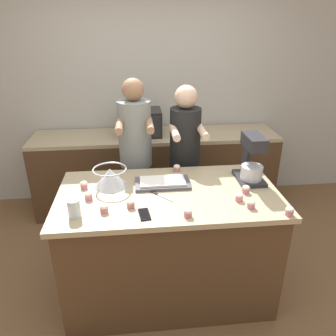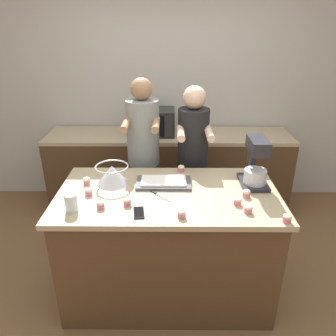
{
  "view_description": "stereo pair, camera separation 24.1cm",
  "coord_description": "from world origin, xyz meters",
  "px_view_note": "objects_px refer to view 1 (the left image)",
  "views": [
    {
      "loc": [
        -0.23,
        -2.14,
        2.13
      ],
      "look_at": [
        0.0,
        0.04,
        1.13
      ],
      "focal_mm": 35.0,
      "sensor_mm": 36.0,
      "label": 1
    },
    {
      "loc": [
        0.02,
        -2.15,
        2.13
      ],
      "look_at": [
        0.0,
        0.04,
        1.13
      ],
      "focal_mm": 35.0,
      "sensor_mm": 36.0,
      "label": 2
    }
  ],
  "objects_px": {
    "microwave_oven": "(141,123)",
    "cupcake_5": "(239,197)",
    "drinking_glass": "(74,208)",
    "cupcake_3": "(177,168)",
    "cupcake_4": "(84,185)",
    "cupcake_0": "(246,189)",
    "cupcake_1": "(104,208)",
    "cupcake_7": "(251,204)",
    "cupcake_9": "(188,213)",
    "cupcake_6": "(290,211)",
    "baking_tray": "(162,183)",
    "person_right": "(185,164)",
    "stand_mixer": "(251,161)",
    "knife": "(159,195)",
    "cupcake_2": "(88,196)",
    "mixing_bowl": "(110,177)",
    "cupcake_8": "(131,204)",
    "cell_phone": "(144,214)",
    "person_left": "(136,163)"
  },
  "relations": [
    {
      "from": "microwave_oven",
      "to": "cupcake_5",
      "type": "height_order",
      "value": "microwave_oven"
    },
    {
      "from": "drinking_glass",
      "to": "cupcake_3",
      "type": "bearing_deg",
      "value": 39.75
    },
    {
      "from": "cupcake_3",
      "to": "cupcake_4",
      "type": "relative_size",
      "value": 1.0
    },
    {
      "from": "cupcake_0",
      "to": "cupcake_4",
      "type": "xyz_separation_m",
      "value": [
        -1.21,
        0.2,
        0.0
      ]
    },
    {
      "from": "drinking_glass",
      "to": "cupcake_1",
      "type": "relative_size",
      "value": 2.06
    },
    {
      "from": "cupcake_1",
      "to": "cupcake_5",
      "type": "height_order",
      "value": "same"
    },
    {
      "from": "cupcake_7",
      "to": "cupcake_9",
      "type": "bearing_deg",
      "value": -171.88
    },
    {
      "from": "cupcake_6",
      "to": "cupcake_0",
      "type": "bearing_deg",
      "value": 120.16
    },
    {
      "from": "baking_tray",
      "to": "cupcake_4",
      "type": "distance_m",
      "value": 0.6
    },
    {
      "from": "person_right",
      "to": "cupcake_5",
      "type": "xyz_separation_m",
      "value": [
        0.26,
        -0.87,
        0.11
      ]
    },
    {
      "from": "microwave_oven",
      "to": "cupcake_9",
      "type": "bearing_deg",
      "value": -81.91
    },
    {
      "from": "stand_mixer",
      "to": "cupcake_6",
      "type": "distance_m",
      "value": 0.55
    },
    {
      "from": "cupcake_4",
      "to": "cupcake_1",
      "type": "bearing_deg",
      "value": -63.7
    },
    {
      "from": "cupcake_3",
      "to": "knife",
      "type": "bearing_deg",
      "value": -113.84
    },
    {
      "from": "cupcake_1",
      "to": "cupcake_2",
      "type": "bearing_deg",
      "value": 123.75
    },
    {
      "from": "stand_mixer",
      "to": "drinking_glass",
      "type": "bearing_deg",
      "value": -163.09
    },
    {
      "from": "cupcake_0",
      "to": "cupcake_9",
      "type": "distance_m",
      "value": 0.55
    },
    {
      "from": "stand_mixer",
      "to": "cupcake_3",
      "type": "relative_size",
      "value": 6.4
    },
    {
      "from": "knife",
      "to": "cupcake_7",
      "type": "height_order",
      "value": "cupcake_7"
    },
    {
      "from": "cupcake_3",
      "to": "cupcake_9",
      "type": "relative_size",
      "value": 1.0
    },
    {
      "from": "cupcake_4",
      "to": "cupcake_9",
      "type": "distance_m",
      "value": 0.87
    },
    {
      "from": "cupcake_1",
      "to": "cupcake_9",
      "type": "height_order",
      "value": "same"
    },
    {
      "from": "cupcake_1",
      "to": "person_right",
      "type": "bearing_deg",
      "value": 53.4
    },
    {
      "from": "cupcake_1",
      "to": "cupcake_6",
      "type": "relative_size",
      "value": 1.0
    },
    {
      "from": "cupcake_2",
      "to": "cupcake_6",
      "type": "height_order",
      "value": "same"
    },
    {
      "from": "cupcake_1",
      "to": "microwave_oven",
      "type": "bearing_deg",
      "value": 79.83
    },
    {
      "from": "cupcake_0",
      "to": "cupcake_2",
      "type": "bearing_deg",
      "value": 179.03
    },
    {
      "from": "cupcake_6",
      "to": "cupcake_2",
      "type": "bearing_deg",
      "value": 165.56
    },
    {
      "from": "baking_tray",
      "to": "cupcake_6",
      "type": "height_order",
      "value": "cupcake_6"
    },
    {
      "from": "knife",
      "to": "stand_mixer",
      "type": "bearing_deg",
      "value": 13.81
    },
    {
      "from": "microwave_oven",
      "to": "drinking_glass",
      "type": "xyz_separation_m",
      "value": [
        -0.49,
        -1.69,
        -0.06
      ]
    },
    {
      "from": "cupcake_9",
      "to": "mixing_bowl",
      "type": "bearing_deg",
      "value": 137.41
    },
    {
      "from": "microwave_oven",
      "to": "knife",
      "type": "bearing_deg",
      "value": -86.58
    },
    {
      "from": "mixing_bowl",
      "to": "microwave_oven",
      "type": "xyz_separation_m",
      "value": [
        0.27,
        1.29,
        0.04
      ]
    },
    {
      "from": "cupcake_8",
      "to": "cupcake_3",
      "type": "bearing_deg",
      "value": 54.88
    },
    {
      "from": "cupcake_0",
      "to": "cupcake_2",
      "type": "distance_m",
      "value": 1.15
    },
    {
      "from": "cell_phone",
      "to": "cupcake_0",
      "type": "height_order",
      "value": "cupcake_0"
    },
    {
      "from": "person_left",
      "to": "cupcake_7",
      "type": "xyz_separation_m",
      "value": [
        0.77,
        -0.97,
        0.08
      ]
    },
    {
      "from": "drinking_glass",
      "to": "cupcake_7",
      "type": "xyz_separation_m",
      "value": [
        1.18,
        -0.02,
        -0.03
      ]
    },
    {
      "from": "cupcake_2",
      "to": "cupcake_6",
      "type": "relative_size",
      "value": 1.0
    },
    {
      "from": "stand_mixer",
      "to": "cupcake_4",
      "type": "bearing_deg",
      "value": -179.72
    },
    {
      "from": "cupcake_0",
      "to": "knife",
      "type": "bearing_deg",
      "value": 178.19
    },
    {
      "from": "cupcake_3",
      "to": "cupcake_5",
      "type": "distance_m",
      "value": 0.66
    },
    {
      "from": "person_left",
      "to": "cupcake_9",
      "type": "bearing_deg",
      "value": -72.54
    },
    {
      "from": "stand_mixer",
      "to": "cupcake_4",
      "type": "xyz_separation_m",
      "value": [
        -1.3,
        -0.01,
        -0.14
      ]
    },
    {
      "from": "cupcake_0",
      "to": "drinking_glass",
      "type": "bearing_deg",
      "value": -170.81
    },
    {
      "from": "cupcake_0",
      "to": "mixing_bowl",
      "type": "bearing_deg",
      "value": 168.34
    },
    {
      "from": "mixing_bowl",
      "to": "microwave_oven",
      "type": "distance_m",
      "value": 1.32
    },
    {
      "from": "cupcake_0",
      "to": "cupcake_1",
      "type": "height_order",
      "value": "same"
    },
    {
      "from": "cupcake_6",
      "to": "cupcake_3",
      "type": "bearing_deg",
      "value": 130.69
    }
  ]
}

